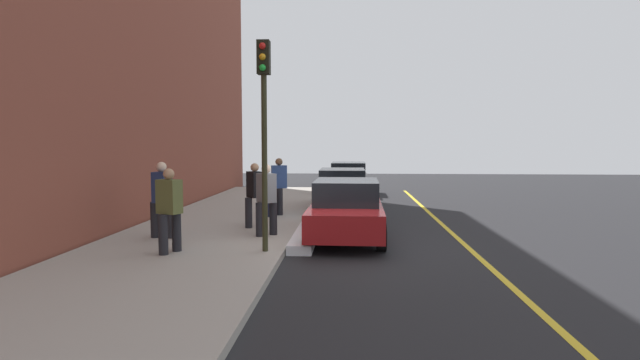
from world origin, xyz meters
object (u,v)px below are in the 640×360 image
(pedestrian_blue_coat, at_px, (279,184))
(traffic_light_pole, at_px, (264,110))
(pedestrian_navy_coat, at_px, (162,197))
(parked_car_red, at_px, (346,210))
(pedestrian_black_coat, at_px, (255,193))
(parked_car_black, at_px, (348,178))
(pedestrian_grey_coat, at_px, (266,198))
(rolling_suitcase, at_px, (271,207))
(pedestrian_olive_coat, at_px, (169,208))
(parked_car_charcoal, at_px, (342,190))

(pedestrian_blue_coat, height_order, traffic_light_pole, traffic_light_pole)
(pedestrian_navy_coat, relative_size, traffic_light_pole, 0.42)
(parked_car_red, xyz_separation_m, pedestrian_navy_coat, (0.83, -4.48, 0.38))
(parked_car_red, relative_size, pedestrian_black_coat, 2.37)
(parked_car_black, height_order, pedestrian_grey_coat, pedestrian_grey_coat)
(pedestrian_blue_coat, xyz_separation_m, rolling_suitcase, (0.52, -0.19, -0.67))
(pedestrian_olive_coat, height_order, pedestrian_blue_coat, pedestrian_blue_coat)
(pedestrian_olive_coat, height_order, pedestrian_navy_coat, pedestrian_navy_coat)
(pedestrian_navy_coat, bearing_deg, pedestrian_grey_coat, 99.96)
(parked_car_charcoal, height_order, pedestrian_grey_coat, pedestrian_grey_coat)
(pedestrian_grey_coat, height_order, pedestrian_olive_coat, pedestrian_grey_coat)
(pedestrian_grey_coat, height_order, pedestrian_navy_coat, pedestrian_navy_coat)
(parked_car_red, distance_m, pedestrian_navy_coat, 4.57)
(rolling_suitcase, bearing_deg, parked_car_black, 164.62)
(parked_car_red, distance_m, rolling_suitcase, 3.73)
(pedestrian_black_coat, bearing_deg, rolling_suitcase, 176.85)
(pedestrian_black_coat, xyz_separation_m, rolling_suitcase, (-2.04, 0.11, -0.64))
(rolling_suitcase, bearing_deg, pedestrian_grey_coat, 7.17)
(traffic_light_pole, xyz_separation_m, rolling_suitcase, (-5.06, -0.68, -2.70))
(pedestrian_black_coat, xyz_separation_m, pedestrian_navy_coat, (1.64, -1.97, 0.05))
(parked_car_black, xyz_separation_m, parked_car_charcoal, (6.17, -0.19, -0.00))
(parked_car_charcoal, bearing_deg, pedestrian_black_coat, -26.83)
(parked_car_charcoal, xyz_separation_m, pedestrian_black_coat, (4.58, -2.32, 0.33))
(parked_car_red, height_order, pedestrian_grey_coat, pedestrian_grey_coat)
(pedestrian_blue_coat, distance_m, rolling_suitcase, 0.87)
(parked_car_black, distance_m, pedestrian_black_coat, 11.04)
(pedestrian_blue_coat, bearing_deg, parked_car_black, 164.93)
(parked_car_red, bearing_deg, pedestrian_blue_coat, -146.80)
(parked_car_charcoal, xyz_separation_m, traffic_light_pole, (7.60, -1.52, 2.39))
(parked_car_red, xyz_separation_m, pedestrian_grey_coat, (0.40, -1.99, 0.35))
(pedestrian_grey_coat, relative_size, rolling_suitcase, 1.87)
(parked_car_charcoal, relative_size, parked_car_red, 1.01)
(parked_car_red, relative_size, pedestrian_navy_coat, 2.25)
(parked_car_black, bearing_deg, pedestrian_black_coat, -13.13)
(pedestrian_black_coat, bearing_deg, parked_car_charcoal, 153.17)
(parked_car_red, relative_size, pedestrian_olive_coat, 2.34)
(traffic_light_pole, distance_m, rolling_suitcase, 5.77)
(pedestrian_blue_coat, xyz_separation_m, traffic_light_pole, (5.58, 0.49, 2.03))
(parked_car_red, distance_m, pedestrian_blue_coat, 4.05)
(pedestrian_black_coat, xyz_separation_m, pedestrian_blue_coat, (-2.56, 0.30, 0.03))
(parked_car_black, bearing_deg, pedestrian_navy_coat, -19.86)
(pedestrian_olive_coat, distance_m, traffic_light_pole, 2.86)
(parked_car_charcoal, height_order, pedestrian_navy_coat, pedestrian_navy_coat)
(pedestrian_grey_coat, bearing_deg, pedestrian_black_coat, -156.68)
(parked_car_charcoal, bearing_deg, pedestrian_grey_coat, -17.25)
(rolling_suitcase, bearing_deg, pedestrian_olive_coat, -13.61)
(pedestrian_black_coat, distance_m, pedestrian_navy_coat, 2.56)
(parked_car_red, bearing_deg, traffic_light_pole, -37.82)
(pedestrian_grey_coat, relative_size, pedestrian_black_coat, 1.02)
(pedestrian_olive_coat, bearing_deg, parked_car_red, 124.03)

